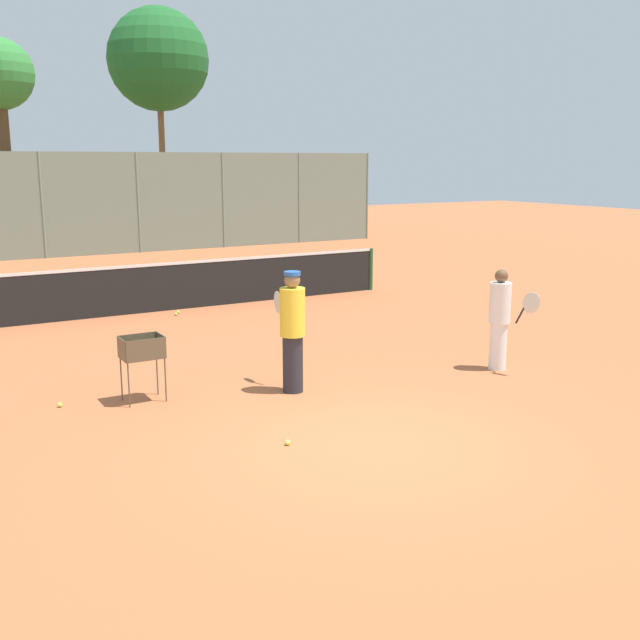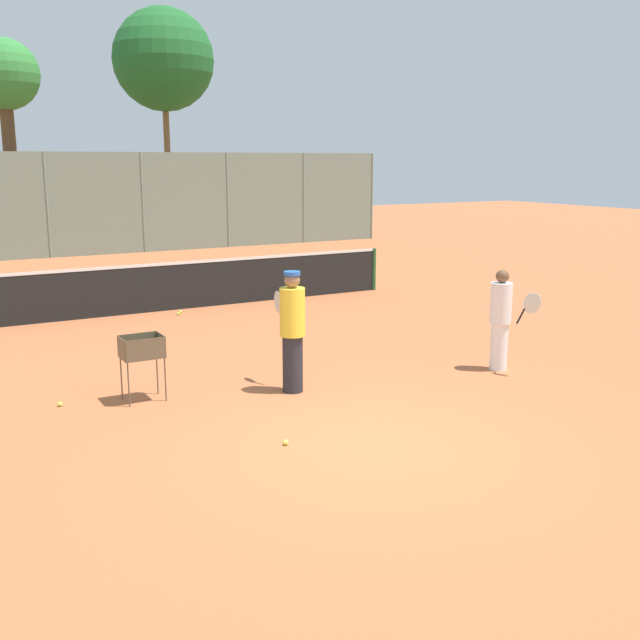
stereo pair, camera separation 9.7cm
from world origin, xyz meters
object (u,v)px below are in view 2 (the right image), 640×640
player_white_outfit (292,330)px  player_red_cap (501,319)px  tennis_net (144,288)px  parked_car (156,222)px  ball_cart (141,352)px

player_white_outfit → player_red_cap: 3.43m
tennis_net → player_white_outfit: size_ratio=6.92×
player_red_cap → parked_car: (1.72, 23.05, -0.17)m
player_white_outfit → player_red_cap: bearing=-95.8°
player_white_outfit → ball_cart: size_ratio=1.90×
parked_car → player_white_outfit: bearing=-102.8°
ball_cart → player_white_outfit: bearing=-18.3°
ball_cart → parked_car: size_ratio=0.22×
tennis_net → parked_car: 16.65m
player_red_cap → ball_cart: 5.52m
player_red_cap → tennis_net: bearing=-171.8°
tennis_net → player_white_outfit: 6.64m
player_white_outfit → ball_cart: 2.11m
ball_cart → parked_car: bearing=72.0°
player_red_cap → parked_car: player_red_cap is taller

